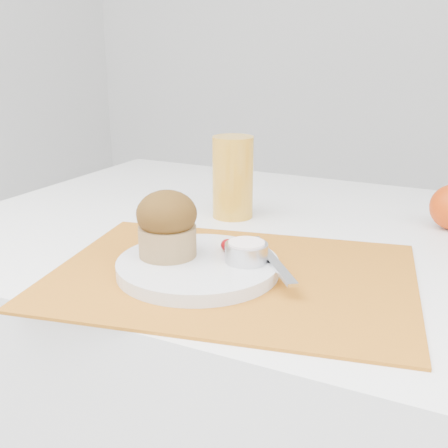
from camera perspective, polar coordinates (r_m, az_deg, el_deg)
The scene contains 10 objects.
table at distance 1.12m, azimuth 6.84°, elevation -19.43°, with size 1.20×0.80×0.75m, color white.
placemat at distance 0.76m, azimuth 0.83°, elevation -5.22°, with size 0.48×0.35×0.00m, color #B66719.
plate at distance 0.76m, azimuth -2.68°, elevation -4.31°, with size 0.22×0.22×0.02m, color silver.
ramekin at distance 0.75m, azimuth 2.30°, elevation -2.92°, with size 0.06×0.06×0.03m, color #B9B9BD.
cream at distance 0.75m, azimuth 2.31°, elevation -2.03°, with size 0.05×0.05×0.01m, color white.
raspberry_near at distance 0.79m, azimuth 0.36°, elevation -2.16°, with size 0.02×0.02×0.02m, color #5C0205.
raspberry_far at distance 0.77m, azimuth 1.25°, elevation -2.62°, with size 0.02×0.02×0.02m, color #5E0219.
butter_knife at distance 0.76m, azimuth 4.87°, elevation -3.58°, with size 0.18×0.01×0.00m, color silver.
juice_glass at distance 1.00m, azimuth 0.90°, elevation 4.77°, with size 0.07×0.07×0.15m, color gold.
muffin at distance 0.76m, azimuth -5.81°, elevation -0.01°, with size 0.09×0.09×0.09m.
Camera 1 is at (0.28, -0.80, 1.05)m, focal length 45.00 mm.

